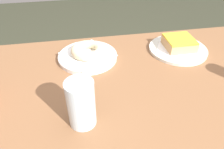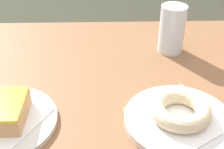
{
  "view_description": "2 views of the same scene",
  "coord_description": "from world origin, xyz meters",
  "px_view_note": "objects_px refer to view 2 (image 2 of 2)",
  "views": [
    {
      "loc": [
        -0.12,
        -0.48,
        1.12
      ],
      "look_at": [
        -0.04,
        0.0,
        0.75
      ],
      "focal_mm": 34.06,
      "sensor_mm": 36.0,
      "label": 1
    },
    {
      "loc": [
        0.04,
        0.59,
        1.1
      ],
      "look_at": [
        0.03,
        0.03,
        0.73
      ],
      "focal_mm": 48.87,
      "sensor_mm": 36.0,
      "label": 2
    }
  ],
  "objects_px": {
    "plate_sugar_ring": "(179,120)",
    "plate_glazed_square": "(1,122)",
    "donut_sugar_ring": "(180,110)",
    "water_glass": "(172,29)"
  },
  "relations": [
    {
      "from": "plate_glazed_square",
      "to": "plate_sugar_ring",
      "type": "height_order",
      "value": "plate_sugar_ring"
    },
    {
      "from": "plate_sugar_ring",
      "to": "plate_glazed_square",
      "type": "bearing_deg",
      "value": -1.17
    },
    {
      "from": "plate_sugar_ring",
      "to": "water_glass",
      "type": "height_order",
      "value": "water_glass"
    },
    {
      "from": "plate_sugar_ring",
      "to": "donut_sugar_ring",
      "type": "relative_size",
      "value": 1.81
    },
    {
      "from": "donut_sugar_ring",
      "to": "water_glass",
      "type": "relative_size",
      "value": 0.92
    },
    {
      "from": "plate_glazed_square",
      "to": "plate_sugar_ring",
      "type": "distance_m",
      "value": 0.34
    },
    {
      "from": "plate_sugar_ring",
      "to": "water_glass",
      "type": "xyz_separation_m",
      "value": [
        -0.04,
        -0.29,
        0.06
      ]
    },
    {
      "from": "plate_glazed_square",
      "to": "plate_sugar_ring",
      "type": "xyz_separation_m",
      "value": [
        -0.34,
        0.01,
        0.0
      ]
    },
    {
      "from": "plate_glazed_square",
      "to": "water_glass",
      "type": "xyz_separation_m",
      "value": [
        -0.37,
        -0.28,
        0.06
      ]
    },
    {
      "from": "donut_sugar_ring",
      "to": "water_glass",
      "type": "xyz_separation_m",
      "value": [
        -0.04,
        -0.29,
        0.03
      ]
    }
  ]
}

